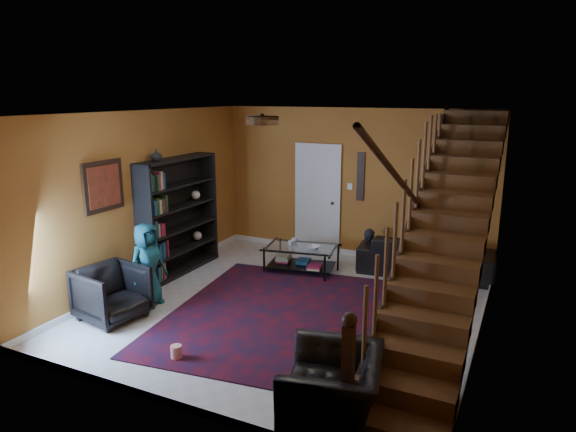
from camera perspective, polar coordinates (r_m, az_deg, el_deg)
name	(u,v)px	position (r m, az deg, el deg)	size (l,w,h in m)	color
floor	(290,307)	(7.65, 0.27, -10.08)	(5.50, 5.50, 0.00)	beige
room	(255,264)	(9.31, -3.66, -5.38)	(5.50, 5.50, 5.50)	#AD7026
staircase	(446,232)	(6.61, 17.15, -1.68)	(0.95, 5.02, 3.18)	brown
bookshelf	(179,218)	(9.04, -11.98, -0.19)	(0.35, 1.80, 2.00)	black
door	(318,200)	(10.00, 3.32, 1.76)	(0.82, 0.05, 2.05)	silver
framed_picture	(103,186)	(7.89, -19.83, 3.14)	(0.04, 0.74, 0.74)	maroon
wall_hanging	(361,177)	(9.62, 8.08, 4.36)	(0.14, 0.03, 0.90)	black
ceiling_fixture	(262,120)	(6.30, -2.87, 10.56)	(0.40, 0.40, 0.10)	#3F2814
rug	(287,315)	(7.37, -0.10, -10.97)	(3.19, 3.64, 0.02)	#470C16
sofa	(426,255)	(9.18, 15.07, -4.26)	(2.26, 0.88, 0.66)	black
armchair_left	(112,293)	(7.54, -18.97, -8.12)	(0.80, 0.83, 0.75)	black
armchair_right	(332,389)	(5.15, 4.96, -18.58)	(1.03, 0.90, 0.67)	black
person_adult_a	(368,258)	(9.52, 8.91, -4.67)	(0.41, 0.27, 1.13)	black
person_adult_b	(426,264)	(9.28, 15.06, -5.13)	(0.60, 0.47, 1.24)	black
person_child	(147,264)	(7.82, -15.38, -5.18)	(0.61, 0.39, 1.24)	#165356
coffee_table	(301,257)	(9.01, 1.48, -4.58)	(1.30, 0.91, 0.46)	black
cup_a	(295,240)	(9.16, 0.75, -2.70)	(0.12, 0.12, 0.09)	#999999
cup_b	(291,243)	(9.00, 0.30, -3.02)	(0.09, 0.09, 0.09)	#999999
bowl	(314,247)	(8.82, 2.87, -3.50)	(0.21, 0.21, 0.05)	#999999
vase	(156,155)	(8.46, -14.42, 6.54)	(0.18, 0.18, 0.19)	#999999
popcorn_bucket	(176,352)	(6.39, -12.31, -14.51)	(0.13, 0.13, 0.15)	red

